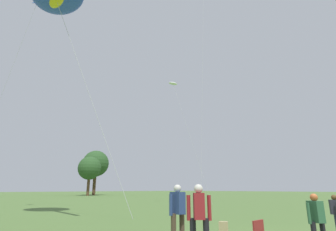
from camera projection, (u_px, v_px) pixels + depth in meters
The scene contains 9 objects.
person_redhead_woman at pixel (199, 214), 6.53m from camera, with size 0.48×0.48×1.67m.
person_navy_jacket at pixel (178, 210), 7.81m from camera, with size 0.60×0.45×1.68m.
person_grey_haired_man at pixel (317, 218), 6.84m from camera, with size 0.46×0.42×1.44m.
person_brown_coat at pixel (336, 212), 9.48m from camera, with size 0.43×0.40×1.35m.
backpack at pixel (224, 228), 9.41m from camera, with size 0.30×0.20×0.44m, color tan.
small_kite_triangle_green at pixel (173, 84), 32.01m from camera, with size 2.34×4.28×13.91m.
small_kite_diamond_red at pixel (29, 24), 23.14m from camera, with size 2.62×4.49×17.70m.
tree_shrub_far at pixel (90, 168), 63.32m from camera, with size 5.44×5.44×9.00m.
tree_pine_center at pixel (96, 164), 69.64m from camera, with size 6.68×6.68×11.24m.
Camera 1 is at (-9.15, -3.11, 1.56)m, focal length 28.62 mm.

